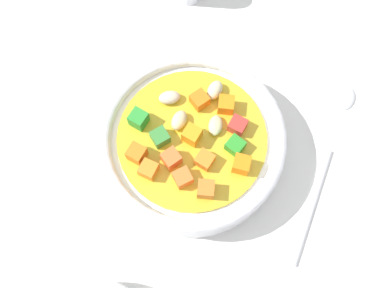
# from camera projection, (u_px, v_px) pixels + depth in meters

# --- Properties ---
(ground_plane) EXTENTS (1.40, 1.40, 0.02)m
(ground_plane) POSITION_uv_depth(u_px,v_px,m) (192.00, 154.00, 0.52)
(ground_plane) COLOR silver
(soup_bowl_main) EXTENTS (0.19, 0.19, 0.06)m
(soup_bowl_main) POSITION_uv_depth(u_px,v_px,m) (192.00, 143.00, 0.49)
(soup_bowl_main) COLOR white
(soup_bowl_main) RESTS_ON ground_plane
(spoon) EXTENTS (0.19, 0.14, 0.01)m
(spoon) POSITION_uv_depth(u_px,v_px,m) (327.00, 160.00, 0.50)
(spoon) COLOR silver
(spoon) RESTS_ON ground_plane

